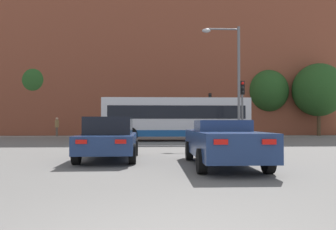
{
  "coord_description": "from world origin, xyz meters",
  "views": [
    {
      "loc": [
        -0.08,
        -3.0,
        1.29
      ],
      "look_at": [
        0.86,
        19.04,
        1.81
      ],
      "focal_mm": 35.0,
      "sensor_mm": 36.0,
      "label": 1
    }
  ],
  "objects_px": {
    "bus_crossing_lead": "(176,118)",
    "street_lamp_junction": "(232,72)",
    "car_saloon_left": "(109,138)",
    "traffic_light_far_right": "(210,107)",
    "pedestrian_waiting": "(57,125)",
    "traffic_light_near_right": "(242,101)",
    "car_roadster_right": "(223,142)"
  },
  "relations": [
    {
      "from": "street_lamp_junction",
      "to": "bus_crossing_lead",
      "type": "bearing_deg",
      "value": 124.61
    },
    {
      "from": "car_saloon_left",
      "to": "pedestrian_waiting",
      "type": "xyz_separation_m",
      "value": [
        -7.58,
        19.65,
        0.31
      ]
    },
    {
      "from": "traffic_light_far_right",
      "to": "pedestrian_waiting",
      "type": "xyz_separation_m",
      "value": [
        -14.37,
        0.78,
        -1.68
      ]
    },
    {
      "from": "pedestrian_waiting",
      "to": "bus_crossing_lead",
      "type": "bearing_deg",
      "value": -165.82
    },
    {
      "from": "traffic_light_near_right",
      "to": "street_lamp_junction",
      "type": "height_order",
      "value": "street_lamp_junction"
    },
    {
      "from": "car_saloon_left",
      "to": "bus_crossing_lead",
      "type": "bearing_deg",
      "value": 73.61
    },
    {
      "from": "car_saloon_left",
      "to": "traffic_light_far_right",
      "type": "relative_size",
      "value": 1.06
    },
    {
      "from": "car_roadster_right",
      "to": "traffic_light_near_right",
      "type": "distance_m",
      "value": 10.13
    },
    {
      "from": "traffic_light_near_right",
      "to": "pedestrian_waiting",
      "type": "bearing_deg",
      "value": 140.08
    },
    {
      "from": "car_roadster_right",
      "to": "pedestrian_waiting",
      "type": "height_order",
      "value": "pedestrian_waiting"
    },
    {
      "from": "bus_crossing_lead",
      "to": "street_lamp_junction",
      "type": "height_order",
      "value": "street_lamp_junction"
    },
    {
      "from": "traffic_light_far_right",
      "to": "pedestrian_waiting",
      "type": "bearing_deg",
      "value": 176.91
    },
    {
      "from": "traffic_light_near_right",
      "to": "pedestrian_waiting",
      "type": "height_order",
      "value": "traffic_light_near_right"
    },
    {
      "from": "traffic_light_far_right",
      "to": "bus_crossing_lead",
      "type": "bearing_deg",
      "value": -117.34
    },
    {
      "from": "car_saloon_left",
      "to": "street_lamp_junction",
      "type": "xyz_separation_m",
      "value": [
        6.12,
        7.36,
        3.51
      ]
    },
    {
      "from": "car_saloon_left",
      "to": "traffic_light_near_right",
      "type": "distance_m",
      "value": 10.37
    },
    {
      "from": "bus_crossing_lead",
      "to": "traffic_light_near_right",
      "type": "bearing_deg",
      "value": -138.07
    },
    {
      "from": "car_saloon_left",
      "to": "street_lamp_junction",
      "type": "height_order",
      "value": "street_lamp_junction"
    },
    {
      "from": "car_roadster_right",
      "to": "bus_crossing_lead",
      "type": "bearing_deg",
      "value": 92.33
    },
    {
      "from": "bus_crossing_lead",
      "to": "pedestrian_waiting",
      "type": "distance_m",
      "value": 13.3
    },
    {
      "from": "bus_crossing_lead",
      "to": "street_lamp_junction",
      "type": "distance_m",
      "value": 5.94
    },
    {
      "from": "car_saloon_left",
      "to": "bus_crossing_lead",
      "type": "distance_m",
      "value": 12.17
    },
    {
      "from": "street_lamp_junction",
      "to": "traffic_light_near_right",
      "type": "bearing_deg",
      "value": 22.02
    },
    {
      "from": "car_roadster_right",
      "to": "pedestrian_waiting",
      "type": "relative_size",
      "value": 2.73
    },
    {
      "from": "car_saloon_left",
      "to": "pedestrian_waiting",
      "type": "distance_m",
      "value": 21.06
    },
    {
      "from": "bus_crossing_lead",
      "to": "traffic_light_far_right",
      "type": "relative_size",
      "value": 2.51
    },
    {
      "from": "car_saloon_left",
      "to": "pedestrian_waiting",
      "type": "bearing_deg",
      "value": 109.51
    },
    {
      "from": "traffic_light_far_right",
      "to": "street_lamp_junction",
      "type": "relative_size",
      "value": 0.59
    },
    {
      "from": "car_roadster_right",
      "to": "bus_crossing_lead",
      "type": "relative_size",
      "value": 0.48
    },
    {
      "from": "bus_crossing_lead",
      "to": "traffic_light_far_right",
      "type": "xyz_separation_m",
      "value": [
        3.69,
        7.14,
        1.12
      ]
    },
    {
      "from": "car_saloon_left",
      "to": "traffic_light_far_right",
      "type": "height_order",
      "value": "traffic_light_far_right"
    },
    {
      "from": "traffic_light_near_right",
      "to": "street_lamp_junction",
      "type": "xyz_separation_m",
      "value": [
        -0.67,
        -0.27,
        1.71
      ]
    }
  ]
}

